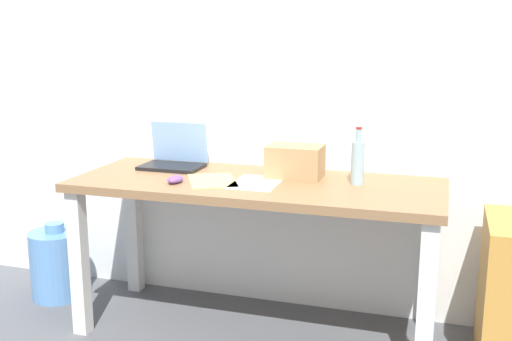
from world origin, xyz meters
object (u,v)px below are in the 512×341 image
object	(u,v)px
laptop_left	(174,157)
computer_mouse	(175,179)
desk	(256,203)
water_cooler_jug	(57,264)
cardboard_box	(295,161)
beer_bottle	(358,161)

from	to	relation	value
laptop_left	computer_mouse	world-z (taller)	laptop_left
desk	water_cooler_jug	bearing A→B (deg)	177.11
computer_mouse	water_cooler_jug	world-z (taller)	computer_mouse
desk	laptop_left	bearing A→B (deg)	161.11
desk	cardboard_box	bearing A→B (deg)	39.91
laptop_left	water_cooler_jug	bearing A→B (deg)	-170.83
desk	beer_bottle	world-z (taller)	beer_bottle
beer_bottle	desk	bearing A→B (deg)	-170.38
cardboard_box	computer_mouse	bearing A→B (deg)	-150.83
desk	beer_bottle	size ratio (longest dim) A/B	6.54
laptop_left	computer_mouse	distance (m)	0.35
beer_bottle	cardboard_box	distance (m)	0.31
desk	water_cooler_jug	size ratio (longest dim) A/B	4.08
laptop_left	beer_bottle	xyz separation A→B (m)	(0.95, -0.09, 0.05)
cardboard_box	water_cooler_jug	bearing A→B (deg)	-176.95
laptop_left	computer_mouse	bearing A→B (deg)	-64.71
laptop_left	cardboard_box	xyz separation A→B (m)	(0.65, -0.04, 0.03)
water_cooler_jug	laptop_left	bearing A→B (deg)	9.17
beer_bottle	computer_mouse	bearing A→B (deg)	-164.27
laptop_left	cardboard_box	size ratio (longest dim) A/B	1.20
beer_bottle	water_cooler_jug	world-z (taller)	beer_bottle
laptop_left	computer_mouse	size ratio (longest dim) A/B	3.10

